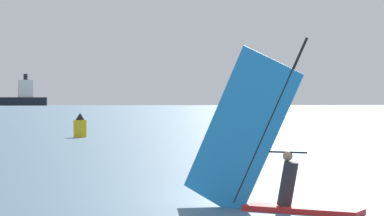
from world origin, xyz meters
name	(u,v)px	position (x,y,z in m)	size (l,w,h in m)	color
ground_plane	(308,202)	(0.00, 0.00, 0.00)	(4000.00, 4000.00, 0.00)	#476B84
windsurfer	(272,167)	(-1.65, -1.00, 0.96)	(2.78, 3.67, 4.04)	red
distant_headland	(189,98)	(702.67, 1445.12, 12.71)	(940.78, 244.43, 25.43)	#4C564C
channel_buoy	(80,127)	(7.18, 38.56, 0.75)	(0.91, 0.91, 1.71)	yellow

